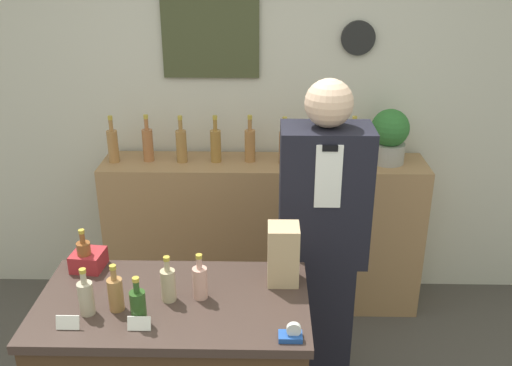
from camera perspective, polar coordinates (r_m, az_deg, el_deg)
The scene contains 23 objects.
back_wall at distance 3.68m, azimuth -1.00°, elevation 8.45°, with size 5.20×0.09×2.70m.
back_shelf at distance 3.76m, azimuth 0.75°, elevation -5.14°, with size 2.02×0.37×1.02m.
shopkeeper at distance 2.91m, azimuth 6.58°, elevation -6.43°, with size 0.43×0.27×1.72m.
potted_plant at distance 3.58m, azimuth 13.22°, elevation 4.68°, with size 0.23×0.23×0.34m.
paper_bag at distance 2.47m, azimuth 2.74°, elevation -7.13°, with size 0.14×0.13×0.27m.
tape_dispenser at distance 2.21m, azimuth 3.58°, elevation -14.84°, with size 0.09×0.06×0.07m.
price_card_left at distance 2.36m, azimuth -18.31°, elevation -13.11°, with size 0.09×0.02×0.06m.
price_card_right at distance 2.29m, azimuth -11.61°, elevation -13.60°, with size 0.09×0.02×0.06m.
gift_box at distance 2.72m, azimuth -16.41°, elevation -7.39°, with size 0.15×0.15×0.08m.
counter_bottle_0 at distance 2.69m, azimuth -16.77°, elevation -6.92°, with size 0.06×0.06×0.20m.
counter_bottle_1 at distance 2.40m, azimuth -16.64°, elevation -10.85°, with size 0.06×0.06×0.20m.
counter_bottle_2 at distance 2.39m, azimuth -13.87°, elevation -10.63°, with size 0.06×0.06×0.20m.
counter_bottle_3 at distance 2.30m, azimuth -11.70°, elevation -11.95°, with size 0.06×0.06×0.20m.
counter_bottle_4 at distance 2.41m, azimuth -8.77°, elevation -9.94°, with size 0.06×0.06×0.20m.
counter_bottle_5 at distance 2.41m, azimuth -5.62°, elevation -9.78°, with size 0.06×0.06×0.20m.
shelf_bottle_0 at distance 3.62m, azimuth -14.12°, elevation 3.72°, with size 0.07×0.07×0.30m.
shelf_bottle_1 at distance 3.60m, azimuth -10.77°, elevation 3.88°, with size 0.07×0.07×0.30m.
shelf_bottle_2 at distance 3.54m, azimuth -7.47°, elevation 3.81°, with size 0.07×0.07×0.30m.
shelf_bottle_3 at distance 3.53m, azimuth -4.05°, elevation 3.85°, with size 0.07×0.07×0.30m.
shelf_bottle_4 at distance 3.52m, azimuth -0.61°, elevation 3.90°, with size 0.07×0.07×0.30m.
shelf_bottle_5 at distance 3.49m, azimuth 2.84°, elevation 3.70°, with size 0.07×0.07×0.30m.
shelf_bottle_6 at distance 3.53m, azimuth 6.27°, elevation 3.78°, with size 0.07×0.07×0.30m.
shelf_bottle_7 at distance 3.55m, azimuth 9.66°, elevation 3.73°, with size 0.07×0.07×0.30m.
Camera 1 is at (0.14, -1.56, 2.28)m, focal length 40.00 mm.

